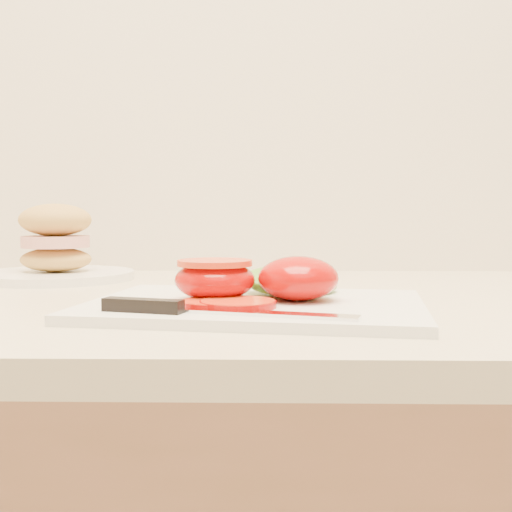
{
  "coord_description": "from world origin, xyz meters",
  "views": [
    {
      "loc": [
        -0.49,
        0.92,
        1.03
      ],
      "look_at": [
        -0.5,
        1.57,
        0.99
      ],
      "focal_mm": 45.0,
      "sensor_mm": 36.0,
      "label": 1
    }
  ],
  "objects": [
    {
      "name": "knife",
      "position": [
        -0.56,
        1.48,
        0.94
      ],
      "size": [
        0.23,
        0.07,
        0.01
      ],
      "rotation": [
        0.0,
        0.0,
        -0.28
      ],
      "color": "silver",
      "rests_on": "cutting_board"
    },
    {
      "name": "tomato_half_dome",
      "position": [
        -0.46,
        1.57,
        0.96
      ],
      "size": [
        0.08,
        0.08,
        0.05
      ],
      "primitive_type": "ellipsoid",
      "color": "#B30907",
      "rests_on": "cutting_board"
    },
    {
      "name": "tomato_slice_1",
      "position": [
        -0.54,
        1.53,
        0.94
      ],
      "size": [
        0.06,
        0.06,
        0.01
      ],
      "primitive_type": "cylinder",
      "color": "#EC4C1D",
      "rests_on": "cutting_board"
    },
    {
      "name": "tomato_half_cut",
      "position": [
        -0.54,
        1.57,
        0.96
      ],
      "size": [
        0.08,
        0.08,
        0.04
      ],
      "color": "#B30907",
      "rests_on": "cutting_board"
    },
    {
      "name": "sandwich_plate",
      "position": [
        -0.8,
        1.85,
        0.97
      ],
      "size": [
        0.23,
        0.23,
        0.11
      ],
      "rotation": [
        0.0,
        0.0,
        -0.31
      ],
      "color": "white",
      "rests_on": "counter"
    },
    {
      "name": "lettuce_leaf_0",
      "position": [
        -0.46,
        1.63,
        0.95
      ],
      "size": [
        0.14,
        0.13,
        0.03
      ],
      "primitive_type": "ellipsoid",
      "rotation": [
        0.0,
        0.0,
        0.56
      ],
      "color": "#66A72C",
      "rests_on": "cutting_board"
    },
    {
      "name": "tomato_slice_0",
      "position": [
        -0.52,
        1.52,
        0.94
      ],
      "size": [
        0.07,
        0.07,
        0.01
      ],
      "primitive_type": "cylinder",
      "color": "#EC4C1D",
      "rests_on": "cutting_board"
    },
    {
      "name": "cutting_board",
      "position": [
        -0.5,
        1.56,
        0.94
      ],
      "size": [
        0.36,
        0.29,
        0.01
      ],
      "primitive_type": "cube",
      "rotation": [
        0.0,
        0.0,
        -0.15
      ],
      "color": "silver",
      "rests_on": "counter"
    }
  ]
}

